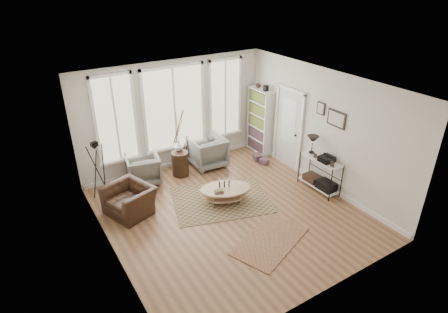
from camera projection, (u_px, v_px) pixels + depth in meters
room at (231, 155)px, 7.77m from camera, size 5.50×5.54×2.90m
bay_window at (175, 110)px, 9.71m from camera, size 4.14×0.12×2.24m
door at (289, 127)px, 9.96m from camera, size 0.09×1.06×2.22m
bookcase at (260, 121)px, 10.78m from camera, size 0.31×0.85×2.06m
low_shelf at (320, 171)px, 9.05m from camera, size 0.38×1.08×1.30m
wall_art at (332, 116)px, 8.55m from camera, size 0.04×0.88×0.44m
rug_main at (221, 199)px, 8.84m from camera, size 2.61×2.24×0.01m
rug_runner at (270, 241)px, 7.50m from camera, size 1.89×1.47×0.01m
coffee_table at (225, 191)px, 8.65m from camera, size 1.35×1.09×0.54m
armchair_left at (143, 169)px, 9.42m from camera, size 0.94×0.96×0.75m
armchair_right at (208, 152)px, 10.21m from camera, size 0.94×0.97×0.84m
side_table at (179, 144)px, 9.53m from camera, size 0.44×0.44×1.84m
vase at (179, 146)px, 9.70m from camera, size 0.26×0.26×0.25m
accent_chair at (129, 200)px, 8.25m from camera, size 1.23×1.15×0.65m
tripod_camera at (99, 173)px, 8.63m from camera, size 0.51×0.51×1.45m
book_stack_near at (258, 157)px, 10.64m from camera, size 0.28×0.32×0.18m
book_stack_far at (264, 162)px, 10.42m from camera, size 0.24×0.28×0.15m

